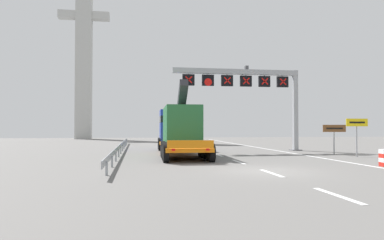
{
  "coord_description": "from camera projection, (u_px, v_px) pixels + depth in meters",
  "views": [
    {
      "loc": [
        -5.99,
        -15.68,
        2.04
      ],
      "look_at": [
        -1.7,
        11.85,
        2.65
      ],
      "focal_mm": 32.65,
      "sensor_mm": 36.0,
      "label": 1
    }
  ],
  "objects": [
    {
      "name": "exit_sign_yellow",
      "position": [
        357.0,
        128.0,
        24.3
      ],
      "size": [
        1.62,
        0.15,
        2.67
      ],
      "color": "#9EA0A5",
      "rests_on": "ground"
    },
    {
      "name": "tourist_info_sign_brown",
      "position": [
        334.0,
        131.0,
        26.77
      ],
      "size": [
        1.89,
        0.15,
        2.26
      ],
      "color": "#9EA0A5",
      "rests_on": "ground"
    },
    {
      "name": "bridge_pylon_distant",
      "position": [
        84.0,
        37.0,
        63.41
      ],
      "size": [
        9.0,
        2.0,
        36.21
      ],
      "color": "#B7B7B2",
      "rests_on": "ground"
    },
    {
      "name": "heavy_haul_truck_orange",
      "position": [
        178.0,
        128.0,
        27.81
      ],
      "size": [
        3.35,
        14.12,
        5.3
      ],
      "color": "orange",
      "rests_on": "ground"
    },
    {
      "name": "ground",
      "position": [
        267.0,
        171.0,
        16.37
      ],
      "size": [
        112.0,
        112.0,
        0.0
      ],
      "primitive_type": "plane",
      "color": "slate"
    },
    {
      "name": "edge_line_right",
      "position": [
        285.0,
        152.0,
        29.17
      ],
      "size": [
        0.2,
        63.0,
        0.01
      ],
      "primitive_type": "cube",
      "color": "silver",
      "rests_on": "ground"
    },
    {
      "name": "overhead_lane_gantry",
      "position": [
        251.0,
        85.0,
        30.65
      ],
      "size": [
        11.51,
        0.9,
        7.46
      ],
      "color": "#9EA0A5",
      "rests_on": "ground"
    },
    {
      "name": "guardrail_left",
      "position": [
        121.0,
        146.0,
        28.79
      ],
      "size": [
        0.13,
        31.41,
        0.76
      ],
      "color": "#999EA3",
      "rests_on": "ground"
    },
    {
      "name": "lane_markings",
      "position": [
        200.0,
        149.0,
        33.49
      ],
      "size": [
        0.2,
        49.28,
        0.01
      ],
      "color": "silver",
      "rests_on": "ground"
    }
  ]
}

